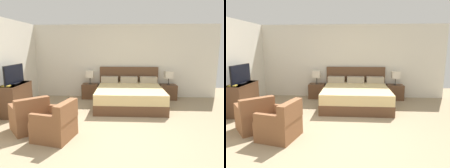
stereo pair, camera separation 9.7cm
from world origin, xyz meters
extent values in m
plane|color=#998466|center=(0.00, 0.00, 0.00)|extent=(10.37, 10.37, 0.00)
cube|color=silver|center=(0.00, 3.49, 1.26)|extent=(6.96, 0.06, 2.53)
cube|color=silver|center=(-2.91, 1.43, 1.26)|extent=(0.06, 5.26, 2.53)
cube|color=brown|center=(0.43, 2.34, 0.14)|extent=(1.96, 2.05, 0.28)
cube|color=#D6BC7F|center=(0.43, 2.34, 0.42)|extent=(1.94, 2.03, 0.28)
cube|color=brown|center=(0.43, 3.39, 0.54)|extent=(2.04, 0.05, 1.08)
cube|color=tan|center=(-0.23, 3.20, 0.66)|extent=(0.57, 0.28, 0.20)
cube|color=tan|center=(0.43, 3.20, 0.66)|extent=(0.57, 0.28, 0.20)
cube|color=tan|center=(1.10, 3.20, 0.66)|extent=(0.57, 0.28, 0.20)
cube|color=brown|center=(-0.91, 3.18, 0.25)|extent=(0.54, 0.43, 0.50)
cube|color=#3C2718|center=(-0.91, 2.97, 0.30)|extent=(0.46, 0.01, 0.22)
cube|color=brown|center=(1.78, 3.18, 0.25)|extent=(0.54, 0.43, 0.50)
cube|color=#3C2718|center=(1.78, 2.97, 0.30)|extent=(0.46, 0.01, 0.22)
cylinder|color=#332D28|center=(-0.91, 3.18, 0.51)|extent=(0.11, 0.11, 0.02)
cylinder|color=#332D28|center=(-0.91, 3.18, 0.63)|extent=(0.02, 0.02, 0.21)
cube|color=beige|center=(-0.91, 3.18, 0.85)|extent=(0.25, 0.25, 0.23)
cylinder|color=#332D28|center=(1.78, 3.18, 0.51)|extent=(0.11, 0.11, 0.02)
cylinder|color=#332D28|center=(1.78, 3.18, 0.63)|extent=(0.02, 0.02, 0.21)
cube|color=beige|center=(1.78, 3.18, 0.85)|extent=(0.25, 0.25, 0.23)
cube|color=brown|center=(-2.63, 1.45, 0.41)|extent=(0.44, 1.03, 0.81)
cube|color=brown|center=(-2.63, 1.45, 0.80)|extent=(0.46, 1.06, 0.02)
cube|color=black|center=(-2.63, 1.47, 0.82)|extent=(0.18, 0.28, 0.02)
cube|color=black|center=(-2.63, 1.47, 1.07)|extent=(0.04, 0.91, 0.50)
cube|color=black|center=(-2.61, 1.47, 1.07)|extent=(0.01, 0.89, 0.47)
cube|color=gold|center=(-2.65, 1.09, 0.83)|extent=(0.21, 0.19, 0.03)
cube|color=brown|center=(-1.78, 0.42, 0.20)|extent=(0.96, 0.96, 0.40)
cube|color=brown|center=(-1.61, 0.22, 0.58)|extent=(0.61, 0.57, 0.36)
cube|color=brown|center=(-2.01, 0.22, 0.49)|extent=(0.48, 0.53, 0.18)
cube|color=brown|center=(-1.56, 0.61, 0.49)|extent=(0.48, 0.53, 0.18)
cube|color=brown|center=(-1.10, 0.04, 0.20)|extent=(0.82, 0.82, 0.40)
cube|color=brown|center=(-0.84, -0.02, 0.58)|extent=(0.31, 0.70, 0.36)
cube|color=brown|center=(-1.17, -0.25, 0.49)|extent=(0.63, 0.23, 0.18)
cube|color=brown|center=(-1.04, 0.33, 0.49)|extent=(0.63, 0.23, 0.18)
camera|label=1|loc=(0.22, -3.57, 1.79)|focal=32.00mm
camera|label=2|loc=(0.31, -3.57, 1.79)|focal=32.00mm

